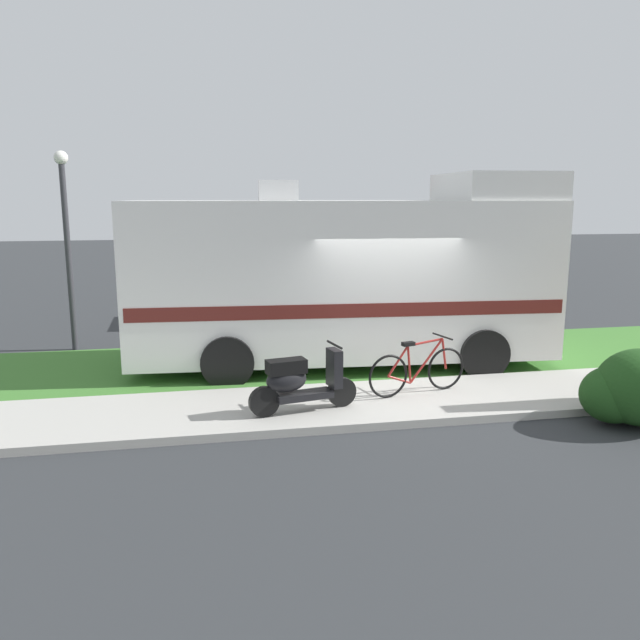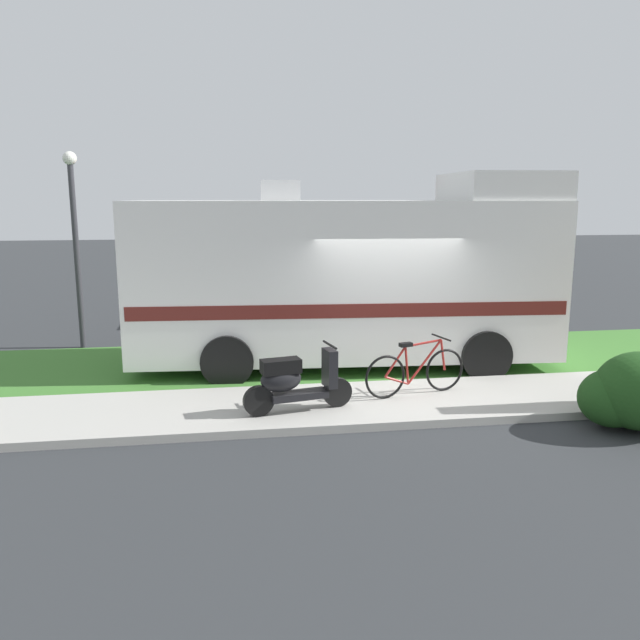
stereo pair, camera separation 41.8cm
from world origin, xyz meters
TOP-DOWN VIEW (x-y plane):
  - ground_plane at (0.00, 0.00)m, footprint 80.00×80.00m
  - sidewalk at (0.00, -1.20)m, footprint 24.00×2.00m
  - grass_strip at (0.00, 1.50)m, footprint 24.00×3.40m
  - motorhome_rv at (-0.43, 1.33)m, footprint 7.85×3.09m
  - scooter at (-1.78, -1.54)m, footprint 1.63×0.60m
  - bicycle at (0.18, -1.03)m, footprint 1.72×0.59m
  - pickup_truck_near at (-0.91, 6.16)m, footprint 5.47×2.30m
  - bush_by_porch at (2.83, -2.69)m, footprint 1.53×1.14m
  - street_lamp_post at (-5.78, 3.60)m, footprint 0.28×0.28m

SIDE VIEW (x-z plane):
  - ground_plane at x=0.00m, z-range 0.00..0.00m
  - grass_strip at x=0.00m, z-range 0.00..0.08m
  - sidewalk at x=0.00m, z-range 0.00..0.12m
  - bicycle at x=0.18m, z-range 0.06..0.95m
  - bush_by_porch at x=2.83m, z-range -0.03..1.05m
  - scooter at x=-1.78m, z-range 0.09..1.06m
  - pickup_truck_near at x=-0.91m, z-range 0.07..1.79m
  - motorhome_rv at x=-0.43m, z-range -0.09..3.53m
  - street_lamp_post at x=-5.78m, z-range 0.45..4.55m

